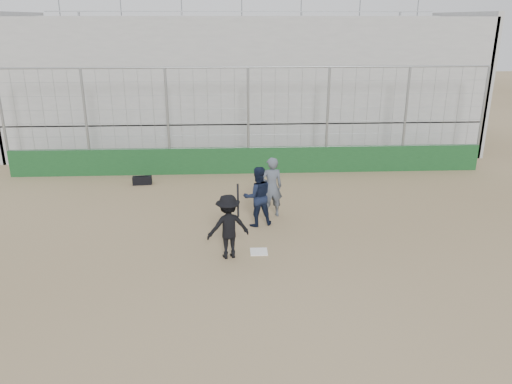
{
  "coord_description": "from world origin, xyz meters",
  "views": [
    {
      "loc": [
        -0.68,
        -11.55,
        5.67
      ],
      "look_at": [
        0.0,
        1.4,
        1.15
      ],
      "focal_mm": 35.0,
      "sensor_mm": 36.0,
      "label": 1
    }
  ],
  "objects_px": {
    "equipment_bag": "(142,180)",
    "batter_at_plate": "(228,226)",
    "catcher_crouched": "(258,206)",
    "umpire": "(271,190)"
  },
  "relations": [
    {
      "from": "catcher_crouched",
      "to": "equipment_bag",
      "type": "distance_m",
      "value": 5.65
    },
    {
      "from": "batter_at_plate",
      "to": "catcher_crouched",
      "type": "xyz_separation_m",
      "value": [
        0.84,
        1.97,
        -0.23
      ]
    },
    {
      "from": "batter_at_plate",
      "to": "catcher_crouched",
      "type": "distance_m",
      "value": 2.15
    },
    {
      "from": "umpire",
      "to": "equipment_bag",
      "type": "xyz_separation_m",
      "value": [
        -4.41,
        3.31,
        -0.68
      ]
    },
    {
      "from": "catcher_crouched",
      "to": "umpire",
      "type": "relative_size",
      "value": 0.72
    },
    {
      "from": "equipment_bag",
      "to": "umpire",
      "type": "bearing_deg",
      "value": -36.89
    },
    {
      "from": "equipment_bag",
      "to": "batter_at_plate",
      "type": "bearing_deg",
      "value": -62.44
    },
    {
      "from": "catcher_crouched",
      "to": "umpire",
      "type": "xyz_separation_m",
      "value": [
        0.45,
        0.7,
        0.24
      ]
    },
    {
      "from": "batter_at_plate",
      "to": "umpire",
      "type": "relative_size",
      "value": 1.09
    },
    {
      "from": "batter_at_plate",
      "to": "equipment_bag",
      "type": "height_order",
      "value": "batter_at_plate"
    }
  ]
}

